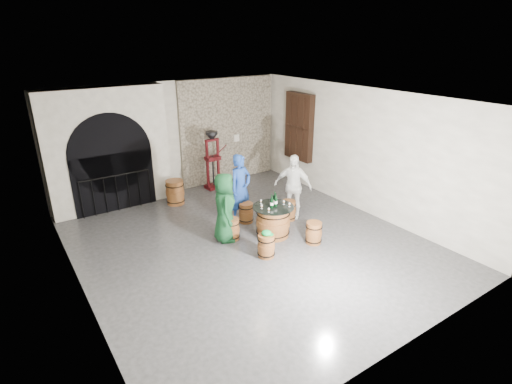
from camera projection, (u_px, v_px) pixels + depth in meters
ground at (248, 243)px, 9.02m from camera, size 8.00×8.00×0.00m
wall_back at (173, 138)px, 11.51m from camera, size 8.00×0.00×8.00m
wall_front at (409, 258)px, 5.34m from camera, size 8.00×0.00×8.00m
wall_left at (71, 215)px, 6.61m from camera, size 0.00×8.00×8.00m
wall_right at (362, 151)px, 10.25m from camera, size 0.00×8.00×8.00m
ceiling at (247, 99)px, 7.84m from camera, size 8.00×8.00×0.00m
stone_facing_panel at (228, 130)px, 12.40m from camera, size 3.20×0.12×3.18m
arched_opening at (108, 151)px, 10.33m from camera, size 3.10×0.60×3.19m
shuttered_window at (299, 127)px, 11.96m from camera, size 0.23×1.10×2.00m
barrel_table at (273, 221)px, 9.22m from camera, size 0.95×0.95×0.74m
barrel_stool_left at (232, 229)px, 9.10m from camera, size 0.38×0.38×0.51m
barrel_stool_far at (246, 213)px, 9.93m from camera, size 0.38×0.38×0.51m
barrel_stool_right at (289, 210)px, 10.07m from camera, size 0.38×0.38×0.51m
barrel_stool_near_right at (314, 233)px, 8.92m from camera, size 0.38×0.38×0.51m
barrel_stool_near_left at (266, 246)px, 8.37m from camera, size 0.38×0.38×0.51m
green_cap at (267, 233)px, 8.26m from camera, size 0.25×0.21×0.11m
person_green at (225, 208)px, 8.87m from camera, size 0.79×0.92×1.60m
person_blue at (241, 188)px, 9.84m from camera, size 0.69×0.53×1.71m
person_white at (293, 186)px, 10.05m from camera, size 0.89×1.02×1.65m
wine_bottle_left at (272, 202)px, 8.97m from camera, size 0.08×0.08×0.32m
wine_bottle_center at (276, 201)px, 9.05m from camera, size 0.08×0.08×0.32m
wine_bottle_right at (275, 199)px, 9.14m from camera, size 0.08×0.08×0.32m
tasting_glass_a at (269, 210)px, 8.78m from camera, size 0.05×0.05×0.10m
tasting_glass_b at (284, 202)px, 9.18m from camera, size 0.05×0.05×0.10m
tasting_glass_c at (261, 202)px, 9.22m from camera, size 0.05×0.05×0.10m
tasting_glass_d at (274, 200)px, 9.32m from camera, size 0.05×0.05×0.10m
tasting_glass_e at (289, 205)px, 9.05m from camera, size 0.05×0.05×0.10m
tasting_glass_f at (262, 207)px, 8.95m from camera, size 0.05×0.05×0.10m
side_barrel at (175, 192)px, 10.97m from camera, size 0.51×0.51×0.68m
corking_press at (213, 156)px, 11.86m from camera, size 0.73×0.41×1.75m
control_box at (236, 138)px, 12.56m from camera, size 0.18×0.10×0.22m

